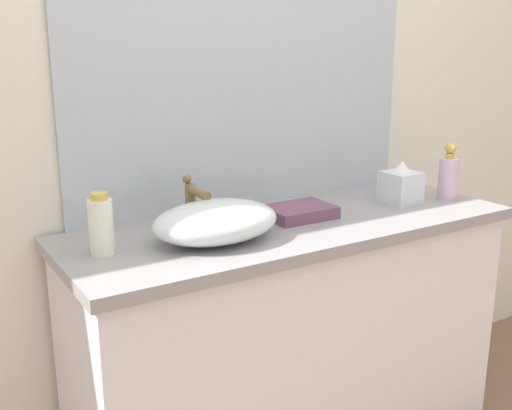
% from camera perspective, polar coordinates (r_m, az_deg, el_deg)
% --- Properties ---
extents(bathroom_wall_rear, '(6.00, 0.06, 2.60)m').
position_cam_1_polar(bathroom_wall_rear, '(2.11, -2.84, 12.29)').
color(bathroom_wall_rear, silver).
rests_on(bathroom_wall_rear, ground).
extents(vanity_counter, '(1.48, 0.53, 0.84)m').
position_cam_1_polar(vanity_counter, '(2.12, 3.25, -12.41)').
color(vanity_counter, white).
rests_on(vanity_counter, ground).
extents(wall_mirror_panel, '(1.30, 0.01, 1.19)m').
position_cam_1_polar(wall_mirror_panel, '(2.11, -0.66, 15.98)').
color(wall_mirror_panel, '#B2BCC6').
rests_on(wall_mirror_panel, vanity_counter).
extents(sink_basin, '(0.38, 0.27, 0.12)m').
position_cam_1_polar(sink_basin, '(1.76, -3.73, -1.54)').
color(sink_basin, silver).
rests_on(sink_basin, vanity_counter).
extents(faucet, '(0.03, 0.15, 0.16)m').
position_cam_1_polar(faucet, '(1.88, -5.85, 0.57)').
color(faucet, brown).
rests_on(faucet, vanity_counter).
extents(soap_dispenser, '(0.07, 0.07, 0.21)m').
position_cam_1_polar(soap_dispenser, '(2.32, 17.33, 2.62)').
color(soap_dispenser, '#CCACCA').
rests_on(soap_dispenser, vanity_counter).
extents(lotion_bottle, '(0.07, 0.07, 0.17)m').
position_cam_1_polar(lotion_bottle, '(1.70, -14.13, -1.83)').
color(lotion_bottle, white).
rests_on(lotion_bottle, vanity_counter).
extents(tissue_box, '(0.12, 0.12, 0.15)m').
position_cam_1_polar(tissue_box, '(2.23, 13.25, 1.78)').
color(tissue_box, silver).
rests_on(tissue_box, vanity_counter).
extents(folded_hand_towel, '(0.22, 0.16, 0.04)m').
position_cam_1_polar(folded_hand_towel, '(2.00, 4.02, -0.63)').
color(folded_hand_towel, '#6D455E').
rests_on(folded_hand_towel, vanity_counter).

